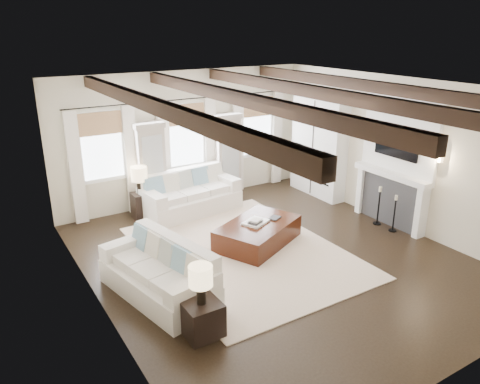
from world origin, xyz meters
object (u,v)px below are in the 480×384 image
side_table_back (142,206)px  sofa_left (162,274)px  ottoman (258,234)px  side_table_front (202,319)px  sofa_back (189,196)px

side_table_back → sofa_left: bearing=-105.0°
sofa_left → ottoman: (2.37, 0.72, -0.15)m
side_table_front → side_table_back: 4.61m
sofa_left → side_table_back: bearing=75.0°
sofa_back → side_table_front: (-1.91, -4.33, -0.14)m
side_table_front → ottoman: bearing=41.1°
sofa_back → side_table_front: size_ratio=4.59×
sofa_left → ottoman: sofa_left is taller
sofa_left → side_table_front: (0.06, -1.30, -0.12)m
sofa_back → side_table_front: 4.73m
ottoman → side_table_front: 3.07m
side_table_front → side_table_back: bearing=79.9°
ottoman → side_table_front: side_table_front is taller
sofa_back → ottoman: bearing=-80.1°
sofa_back → sofa_left: sofa_back is taller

